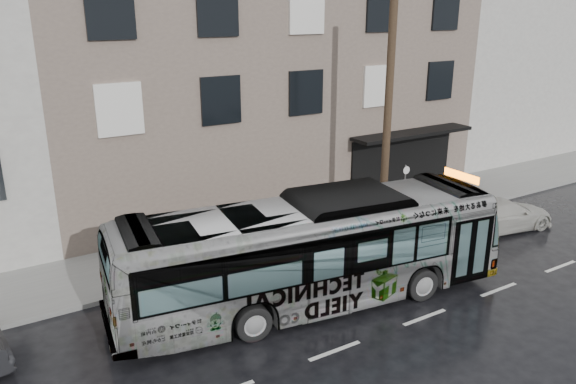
% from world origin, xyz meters
% --- Properties ---
extents(ground, '(120.00, 120.00, 0.00)m').
position_xyz_m(ground, '(0.00, 0.00, 0.00)').
color(ground, black).
rests_on(ground, ground).
extents(sidewalk, '(90.00, 3.60, 0.15)m').
position_xyz_m(sidewalk, '(0.00, 4.90, 0.07)').
color(sidewalk, gray).
rests_on(sidewalk, ground).
extents(building_taupe, '(20.00, 12.00, 11.00)m').
position_xyz_m(building_taupe, '(5.00, 12.70, 5.50)').
color(building_taupe, gray).
rests_on(building_taupe, ground).
extents(building_filler, '(18.00, 12.00, 12.00)m').
position_xyz_m(building_filler, '(24.00, 12.70, 6.00)').
color(building_filler, beige).
rests_on(building_filler, ground).
extents(utility_pole_front, '(0.30, 0.30, 9.00)m').
position_xyz_m(utility_pole_front, '(6.50, 3.30, 4.65)').
color(utility_pole_front, '#413220').
rests_on(utility_pole_front, sidewalk).
extents(sign_post, '(0.06, 0.06, 2.40)m').
position_xyz_m(sign_post, '(7.60, 3.30, 1.35)').
color(sign_post, slate).
rests_on(sign_post, sidewalk).
extents(bus, '(12.20, 4.36, 3.33)m').
position_xyz_m(bus, '(0.88, -0.03, 1.66)').
color(bus, '#B2B2B2').
rests_on(bus, ground).
extents(white_sedan, '(4.63, 2.39, 1.28)m').
position_xyz_m(white_sedan, '(10.63, 0.88, 0.64)').
color(white_sedan, '#B4B3AC').
rests_on(white_sedan, ground).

